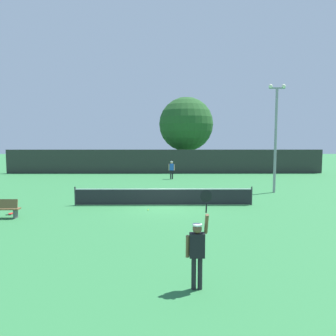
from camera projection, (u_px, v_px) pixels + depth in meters
ground_plane at (164, 205)px, 18.45m from camera, size 120.00×120.00×0.00m
tennis_net at (164, 196)px, 18.40m from camera, size 10.16×0.08×1.07m
perimeter_fence at (165, 161)px, 35.08m from camera, size 34.36×0.12×2.59m
player_serving at (197, 246)px, 8.10m from camera, size 0.67×0.40×2.54m
player_receiving at (172, 168)px, 30.10m from camera, size 0.57×0.25×1.67m
tennis_ball at (148, 210)px, 17.09m from camera, size 0.07×0.07×0.07m
spare_racket at (11, 213)px, 16.32m from camera, size 0.28×0.52×0.04m
courtside_bench at (0, 208)px, 15.37m from camera, size 1.80×0.44×0.95m
light_pole at (276, 131)px, 22.39m from camera, size 1.18×0.28×7.51m
large_tree at (186, 124)px, 38.67m from camera, size 6.46×6.46×8.71m
parked_car_near at (107, 161)px, 43.91m from camera, size 2.18×4.32×1.69m
parked_car_mid at (143, 162)px, 41.32m from camera, size 2.23×4.34×1.69m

